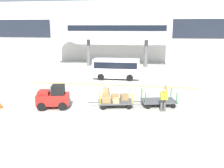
# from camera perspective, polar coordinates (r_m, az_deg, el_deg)

# --- Properties ---
(ground_plane) EXTENTS (120.00, 120.00, 0.00)m
(ground_plane) POSITION_cam_1_polar(r_m,az_deg,el_deg) (15.40, -7.23, -7.41)
(ground_plane) COLOR #B2ADA0
(apron_lead_line) EXTENTS (15.51, 0.35, 0.01)m
(apron_lead_line) POSITION_cam_1_polar(r_m,az_deg,el_deg) (23.23, -0.06, -0.28)
(apron_lead_line) COLOR yellow
(apron_lead_line) RESTS_ON ground_plane
(terminal_building) EXTENTS (48.11, 2.51, 9.27)m
(terminal_building) POSITION_cam_1_polar(r_m,az_deg,el_deg) (40.06, 2.73, 12.00)
(terminal_building) COLOR silver
(terminal_building) RESTS_ON ground_plane
(jet_bridge) EXTENTS (16.59, 3.00, 6.31)m
(jet_bridge) POSITION_cam_1_polar(r_m,az_deg,el_deg) (34.40, -1.72, 12.37)
(jet_bridge) COLOR #B7B7BC
(jet_bridge) RESTS_ON ground_plane
(baggage_tug) EXTENTS (2.29, 1.61, 1.58)m
(baggage_tug) POSITION_cam_1_polar(r_m,az_deg,el_deg) (17.01, -13.35, -3.01)
(baggage_tug) COLOR red
(baggage_tug) RESTS_ON ground_plane
(baggage_cart_lead) EXTENTS (3.09, 1.86, 1.25)m
(baggage_cart_lead) POSITION_cam_1_polar(r_m,az_deg,el_deg) (16.95, 0.40, -3.49)
(baggage_cart_lead) COLOR #4C4C4F
(baggage_cart_lead) RESTS_ON ground_plane
(baggage_cart_middle) EXTENTS (3.09, 1.86, 1.10)m
(baggage_cart_middle) POSITION_cam_1_polar(r_m,az_deg,el_deg) (17.45, 10.65, -3.87)
(baggage_cart_middle) COLOR #4C4C4F
(baggage_cart_middle) RESTS_ON ground_plane
(baggage_handler) EXTENTS (0.48, 0.50, 1.56)m
(baggage_handler) POSITION_cam_1_polar(r_m,az_deg,el_deg) (16.17, 11.83, -3.36)
(baggage_handler) COLOR #4C4C4C
(baggage_handler) RESTS_ON ground_plane
(shuttle_van) EXTENTS (4.80, 1.97, 2.10)m
(shuttle_van) POSITION_cam_1_polar(r_m,az_deg,el_deg) (25.91, 1.01, 3.89)
(shuttle_van) COLOR silver
(shuttle_van) RESTS_ON ground_plane
(safety_cone_near) EXTENTS (0.36, 0.36, 0.55)m
(safety_cone_near) POSITION_cam_1_polar(r_m,az_deg,el_deg) (21.71, 12.22, -0.79)
(safety_cone_near) COLOR #EA590F
(safety_cone_near) RESTS_ON ground_plane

